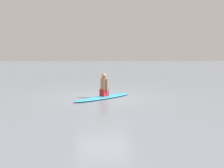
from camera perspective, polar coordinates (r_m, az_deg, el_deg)
ground_plane at (r=10.79m, az=-1.98°, el=-3.03°), size 400.00×400.00×0.00m
surfboard at (r=10.38m, az=-1.84°, el=-3.12°), size 2.58×2.97×0.10m
person_paddler at (r=10.31m, az=-1.85°, el=-0.41°), size 0.41×0.42×0.99m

